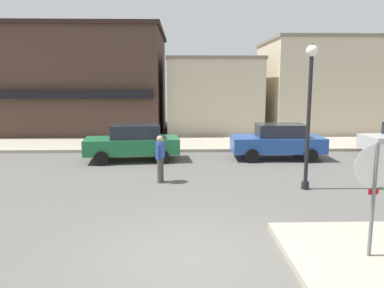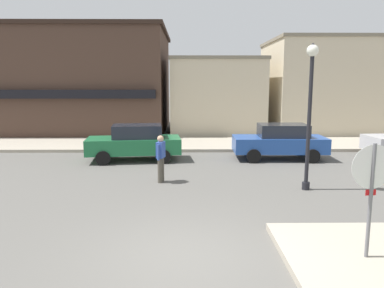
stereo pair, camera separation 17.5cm
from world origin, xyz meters
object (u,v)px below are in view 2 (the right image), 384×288
object	(u,v)px
stop_sign	(371,186)
parked_car_nearest	(135,142)
parked_car_second	(280,141)
pedestrian_crossing_near	(161,157)
lamp_post	(310,96)

from	to	relation	value
stop_sign	parked_car_nearest	xyz separation A→B (m)	(-5.62, 9.54, -0.71)
parked_car_second	pedestrian_crossing_near	distance (m)	6.28
parked_car_nearest	lamp_post	bearing A→B (deg)	-37.16
parked_car_nearest	parked_car_second	size ratio (longest dim) A/B	1.03
stop_sign	parked_car_nearest	world-z (taller)	stop_sign
parked_car_nearest	parked_car_second	bearing A→B (deg)	1.65
lamp_post	parked_car_second	distance (m)	5.24
lamp_post	pedestrian_crossing_near	bearing A→B (deg)	168.37
stop_sign	pedestrian_crossing_near	size ratio (longest dim) A/B	1.43
parked_car_second	lamp_post	bearing A→B (deg)	-93.89
pedestrian_crossing_near	lamp_post	bearing A→B (deg)	-11.63
stop_sign	pedestrian_crossing_near	bearing A→B (deg)	125.66
lamp_post	parked_car_nearest	world-z (taller)	lamp_post
parked_car_second	pedestrian_crossing_near	xyz separation A→B (m)	(-4.99, -3.81, 0.06)
stop_sign	parked_car_nearest	bearing A→B (deg)	120.52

